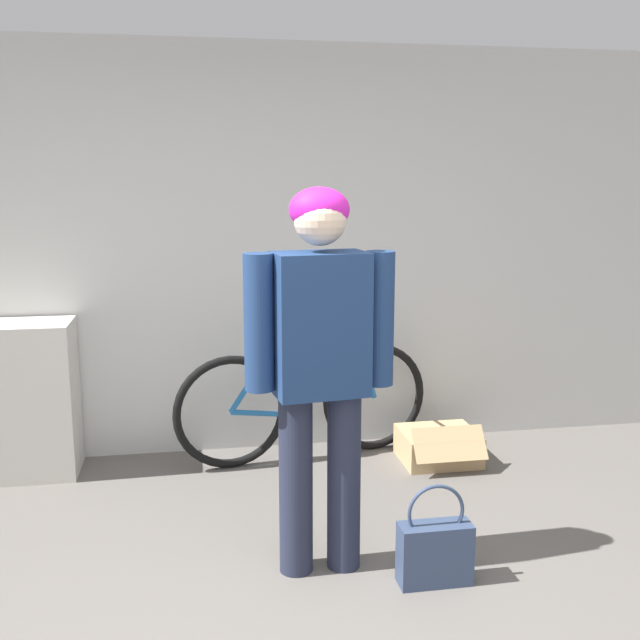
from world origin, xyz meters
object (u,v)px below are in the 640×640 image
object	(u,v)px
bicycle	(305,401)
cardboard_box	(438,446)
person	(320,351)
handbag	(435,550)

from	to	relation	value
bicycle	cardboard_box	world-z (taller)	bicycle
person	cardboard_box	xyz separation A→B (m)	(0.97, 1.17, -0.93)
person	handbag	distance (m)	1.02
cardboard_box	person	bearing A→B (deg)	-129.63
person	handbag	world-z (taller)	person
bicycle	handbag	world-z (taller)	bicycle
person	cardboard_box	world-z (taller)	person
person	cardboard_box	size ratio (longest dim) A/B	3.59
handbag	person	bearing A→B (deg)	155.44
person	bicycle	distance (m)	1.53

